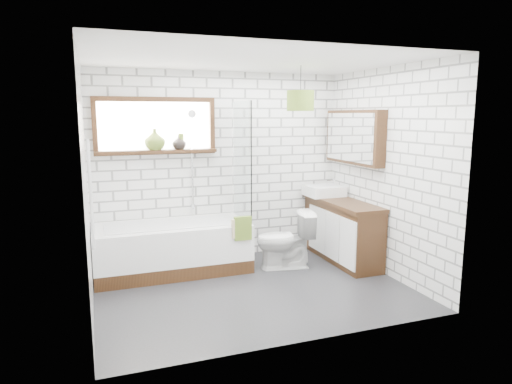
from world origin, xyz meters
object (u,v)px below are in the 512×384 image
object	(u,v)px
toilet	(285,240)
pendant	(300,101)
basin	(324,191)
bathtub	(172,248)
vanity	(342,231)

from	to	relation	value
toilet	pendant	distance (m)	1.75
toilet	basin	bearing A→B (deg)	130.13
bathtub	toilet	xyz separation A→B (m)	(1.38, -0.34, 0.06)
vanity	toilet	distance (m)	0.85
basin	toilet	distance (m)	1.05
basin	toilet	xyz separation A→B (m)	(-0.79, -0.45, -0.52)
vanity	toilet	xyz separation A→B (m)	(-0.85, -0.04, -0.04)
toilet	vanity	bearing A→B (deg)	102.58
toilet	pendant	bearing A→B (deg)	24.37
bathtub	vanity	world-z (taller)	vanity
vanity	toilet	bearing A→B (deg)	-177.54
bathtub	basin	distance (m)	2.24
bathtub	basin	world-z (taller)	basin
bathtub	pendant	distance (m)	2.38
toilet	bathtub	bearing A→B (deg)	-93.92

